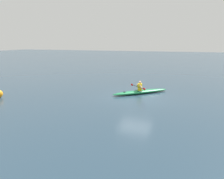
% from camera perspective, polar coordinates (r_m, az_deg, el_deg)
% --- Properties ---
extents(ground_plane, '(160.00, 160.00, 0.00)m').
position_cam_1_polar(ground_plane, '(17.22, 6.06, -1.87)').
color(ground_plane, '#233847').
extents(kayak, '(4.07, 4.01, 0.29)m').
position_cam_1_polar(kayak, '(18.27, 7.38, -0.60)').
color(kayak, '#19723F').
rests_on(kayak, ground).
extents(kayaker, '(1.65, 1.67, 0.76)m').
position_cam_1_polar(kayaker, '(18.11, 7.09, 0.80)').
color(kayaker, yellow).
rests_on(kayaker, kayak).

